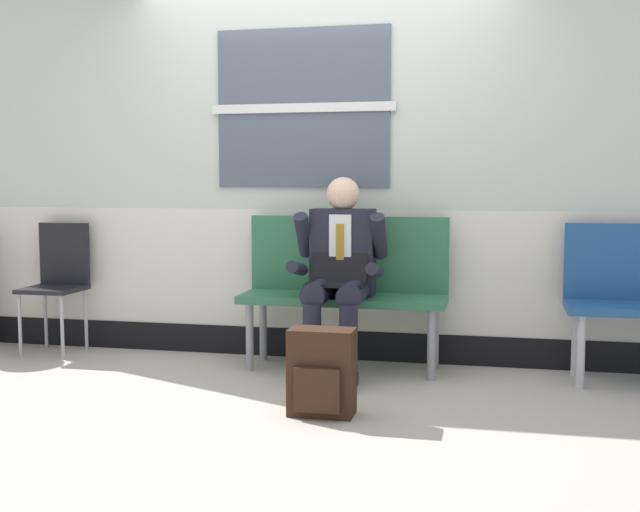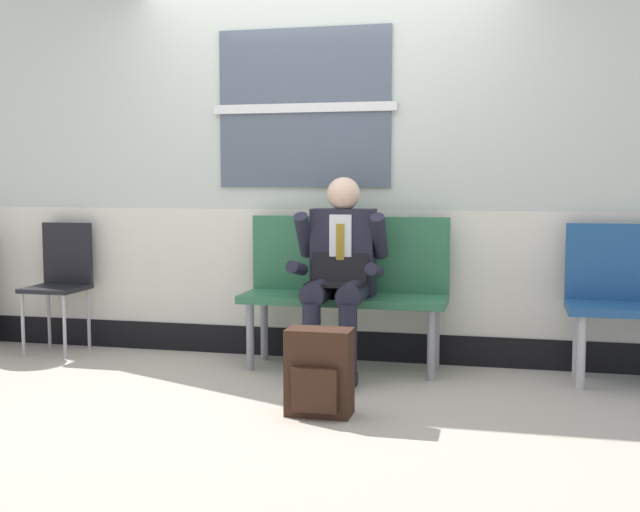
{
  "view_description": "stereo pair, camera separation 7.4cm",
  "coord_description": "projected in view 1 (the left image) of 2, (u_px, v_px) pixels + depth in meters",
  "views": [
    {
      "loc": [
        1.15,
        -4.6,
        1.21
      ],
      "look_at": [
        0.11,
        0.1,
        0.75
      ],
      "focal_mm": 44.35,
      "sensor_mm": 36.0,
      "label": 1
    },
    {
      "loc": [
        1.22,
        -4.58,
        1.21
      ],
      "look_at": [
        0.11,
        0.1,
        0.75
      ],
      "focal_mm": 44.35,
      "sensor_mm": 36.0,
      "label": 2
    }
  ],
  "objects": [
    {
      "name": "bench_with_person",
      "position": [
        345.0,
        281.0,
        5.1
      ],
      "size": [
        1.31,
        0.42,
        0.98
      ],
      "color": "#2D6B47",
      "rests_on": "ground"
    },
    {
      "name": "station_wall",
      "position": [
        322.0,
        133.0,
        5.32
      ],
      "size": [
        5.43,
        0.17,
        3.09
      ],
      "color": "beige",
      "rests_on": "ground"
    },
    {
      "name": "person_seated",
      "position": [
        339.0,
        270.0,
        4.89
      ],
      "size": [
        0.57,
        0.7,
        1.23
      ],
      "color": "#1E1E2D",
      "rests_on": "ground"
    },
    {
      "name": "ground_plane",
      "position": [
        300.0,
        379.0,
        4.83
      ],
      "size": [
        18.0,
        18.0,
        0.0
      ],
      "primitive_type": "plane",
      "color": "#B2A899"
    },
    {
      "name": "backpack",
      "position": [
        322.0,
        373.0,
        4.07
      ],
      "size": [
        0.34,
        0.22,
        0.45
      ],
      "color": "#331E14",
      "rests_on": "ground"
    },
    {
      "name": "folding_chair",
      "position": [
        59.0,
        275.0,
        5.58
      ],
      "size": [
        0.38,
        0.38,
        0.91
      ],
      "color": "black",
      "rests_on": "ground"
    }
  ]
}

